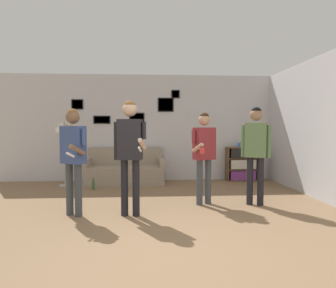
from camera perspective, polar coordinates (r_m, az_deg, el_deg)
ground_plane at (r=3.39m, az=0.53°, el=-20.34°), size 20.00×20.00×0.00m
wall_back at (r=7.71m, az=-1.97°, el=3.11°), size 8.25×0.08×2.70m
wall_right at (r=6.26m, az=26.98°, el=2.75°), size 0.06×6.97×2.70m
couch at (r=7.39m, az=-8.20°, el=-5.24°), size 1.91×0.80×0.85m
bookshelf at (r=7.91m, az=13.93°, el=-3.70°), size 0.80×0.30×0.86m
floor_lamp at (r=7.27m, az=-19.15°, el=1.90°), size 0.40×0.43×1.58m
person_player_foreground_left at (r=4.78m, az=-17.63°, el=-1.21°), size 0.44×0.59×1.64m
person_player_foreground_center at (r=4.57m, az=-7.27°, el=-0.13°), size 0.49×0.52×1.76m
person_watcher_holding_cup at (r=5.28m, az=6.90°, el=-0.88°), size 0.46×0.53×1.62m
person_spectator_near_bookshelf at (r=5.41m, az=16.37°, el=-0.18°), size 0.46×0.33×1.71m
bottle_on_floor at (r=6.78m, az=-14.05°, el=-7.61°), size 0.07×0.07×0.26m
drinking_cup at (r=7.84m, az=13.40°, el=-0.19°), size 0.07×0.07×0.11m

